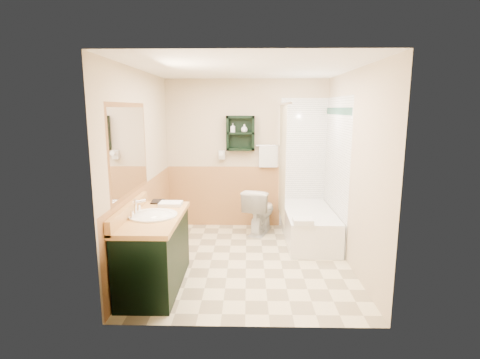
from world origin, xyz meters
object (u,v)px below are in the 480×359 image
hair_dryer (222,155)px  toilet (260,211)px  soap_bottle_b (244,129)px  wall_shelf (240,133)px  vanity_book (151,194)px  vanity (155,251)px  bathtub (308,225)px  soap_bottle_a (233,130)px

hair_dryer → toilet: 1.09m
toilet → soap_bottle_b: size_ratio=5.66×
wall_shelf → vanity_book: 1.99m
vanity → toilet: (1.21, 1.87, -0.05)m
bathtub → soap_bottle_a: 1.89m
bathtub → soap_bottle_a: size_ratio=10.51×
wall_shelf → vanity_book: size_ratio=2.70×
vanity → vanity_book: bearing=105.8°
bathtub → toilet: bearing=153.4°
vanity → soap_bottle_a: 2.56m
hair_dryer → vanity_book: size_ratio=1.18×
toilet → vanity: bearing=76.3°
vanity → vanity_book: (-0.17, 0.58, 0.50)m
vanity → soap_bottle_a: (0.78, 2.13, 1.19)m
soap_bottle_a → soap_bottle_b: size_ratio=1.13×
wall_shelf → bathtub: size_ratio=0.37×
bathtub → soap_bottle_b: 1.80m
soap_bottle_a → soap_bottle_b: soap_bottle_b is taller
toilet → vanity_book: bearing=62.3°
bathtub → hair_dryer: bearing=153.8°
hair_dryer → bathtub: size_ratio=0.16×
soap_bottle_a → toilet: bearing=-31.5°
hair_dryer → wall_shelf: bearing=-4.8°
wall_shelf → vanity_book: wall_shelf is taller
wall_shelf → toilet: bearing=-40.8°
hair_dryer → bathtub: hair_dryer is taller
vanity → hair_dryer: bearing=74.6°
bathtub → soap_bottle_b: (-0.96, 0.62, 1.38)m
hair_dryer → soap_bottle_a: 0.44m
hair_dryer → soap_bottle_a: (0.18, -0.03, 0.40)m
toilet → soap_bottle_b: bearing=-27.3°
vanity_book → soap_bottle_b: soap_bottle_b is taller
bathtub → vanity_book: bearing=-156.0°
vanity → bathtub: size_ratio=0.85×
vanity → bathtub: 2.45m
hair_dryer → toilet: (0.61, -0.29, -0.85)m
bathtub → soap_bottle_a: soap_bottle_a is taller
toilet → soap_bottle_a: size_ratio=5.03×
soap_bottle_a → soap_bottle_b: bearing=0.0°
wall_shelf → soap_bottle_a: size_ratio=3.85×
vanity → toilet: bearing=57.1°
hair_dryer → soap_bottle_a: size_ratio=1.68×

